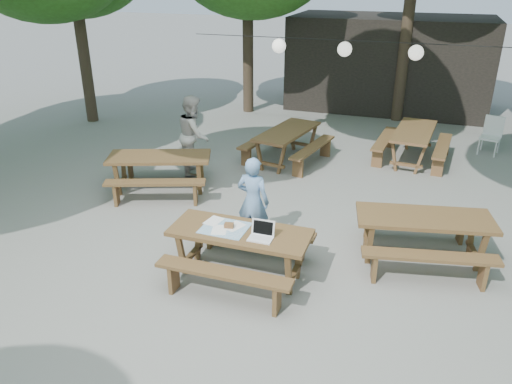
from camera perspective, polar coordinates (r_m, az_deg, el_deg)
The scene contains 13 objects.
ground at distance 7.50m, azimuth 2.47°, elevation -9.33°, with size 80.00×80.00×0.00m, color slate.
pavilion at distance 16.77m, azimuth 14.93°, elevation 14.10°, with size 6.00×3.00×2.80m, color black.
main_picnic_table at distance 7.25m, azimuth -1.80°, elevation -6.94°, with size 2.00×1.58×0.75m.
picnic_table_nw at distance 10.19m, azimuth -10.88°, elevation 2.19°, with size 2.33×2.14×0.75m.
picnic_table_ne at distance 8.04m, azimuth 18.42°, elevation -4.95°, with size 2.17×1.92×0.75m.
picnic_table_far_w at distance 11.61m, azimuth 3.56°, elevation 5.36°, with size 1.92×2.17×0.75m.
picnic_table_far_e at distance 12.16m, azimuth 17.46°, elevation 5.16°, with size 1.75×2.06×0.75m.
woman at distance 7.95m, azimuth -0.34°, elevation -1.05°, with size 0.54×0.36×1.49m, color #6C95C6.
second_person at distance 10.90m, azimuth -7.11°, elevation 6.52°, with size 0.83×0.65×1.71m, color silver.
plastic_chair at distance 13.37m, azimuth 25.10°, elevation 5.06°, with size 0.54×0.54×0.90m.
laptop at distance 6.87m, azimuth 0.65°, elevation -4.79°, with size 0.33×0.26×0.24m.
tabletop_clutter at distance 7.15m, azimuth -3.52°, elevation -4.03°, with size 0.69×0.58×0.08m.
paper_lanterns at distance 12.27m, azimuth 10.17°, elevation 15.78°, with size 9.00×0.34×0.38m.
Camera 1 is at (1.72, -6.00, 4.15)m, focal length 35.00 mm.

